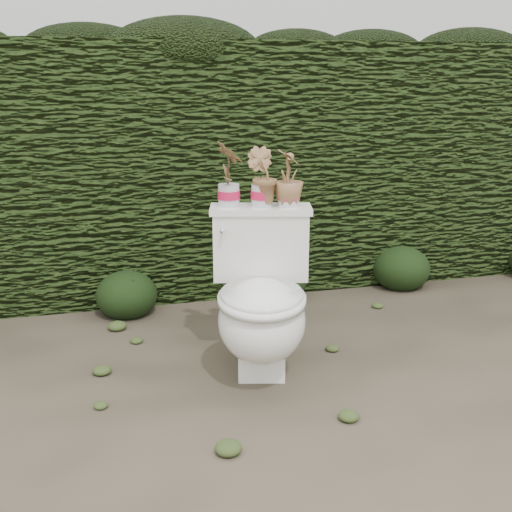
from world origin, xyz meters
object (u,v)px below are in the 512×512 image
object	(u,v)px
potted_plant_left	(229,175)
potted_plant_right	(289,180)
toilet	(261,303)
potted_plant_center	(262,179)

from	to	relation	value
potted_plant_left	potted_plant_right	xyz separation A→B (m)	(0.28, -0.07, -0.02)
potted_plant_left	potted_plant_right	bearing A→B (deg)	-118.34
toilet	potted_plant_right	size ratio (longest dim) A/B	2.93
potted_plant_center	potted_plant_right	world-z (taller)	potted_plant_center
toilet	potted_plant_left	xyz separation A→B (m)	(-0.09, 0.27, 0.57)
toilet	potted_plant_center	xyz separation A→B (m)	(0.06, 0.23, 0.56)
potted_plant_left	potted_plant_right	world-z (taller)	potted_plant_left
potted_plant_right	toilet	bearing A→B (deg)	138.05
toilet	potted_plant_right	distance (m)	0.62
potted_plant_left	potted_plant_center	world-z (taller)	potted_plant_left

